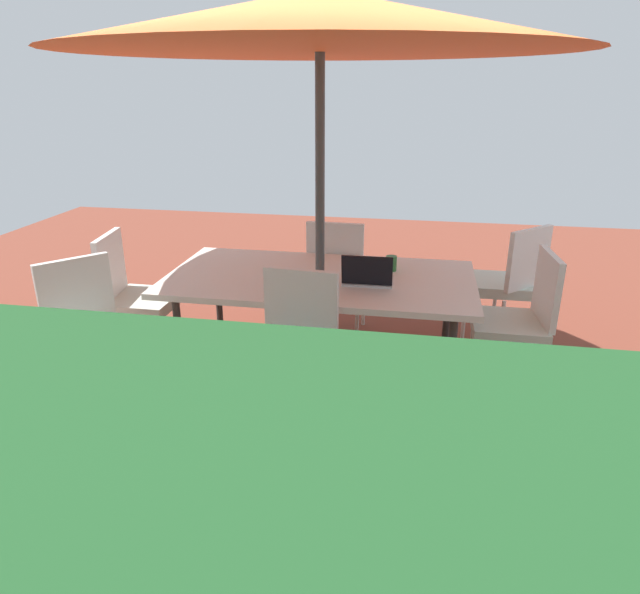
# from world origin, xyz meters

# --- Properties ---
(ground_plane) EXTENTS (10.00, 10.00, 0.02)m
(ground_plane) POSITION_xyz_m (0.00, 0.00, -0.01)
(ground_plane) COLOR brown
(dining_table) EXTENTS (2.05, 1.06, 0.75)m
(dining_table) POSITION_xyz_m (0.00, 0.00, 0.70)
(dining_table) COLOR white
(dining_table) RESTS_ON ground_plane
(patio_umbrella) EXTENTS (3.07, 3.07, 2.46)m
(patio_umbrella) POSITION_xyz_m (0.00, 0.00, 2.28)
(patio_umbrella) COLOR #4C4C4C
(patio_umbrella) RESTS_ON ground_plane
(chair_west) EXTENTS (0.48, 0.47, 0.98)m
(chair_west) POSITION_xyz_m (-1.30, 0.01, 0.55)
(chair_west) COLOR silver
(chair_west) RESTS_ON ground_plane
(chair_north) EXTENTS (0.47, 0.48, 0.98)m
(chair_north) POSITION_xyz_m (0.02, 0.72, 0.55)
(chair_north) COLOR silver
(chair_north) RESTS_ON ground_plane
(chair_southwest) EXTENTS (0.59, 0.59, 0.98)m
(chair_southwest) POSITION_xyz_m (-1.33, -0.75, 0.55)
(chair_southwest) COLOR silver
(chair_southwest) RESTS_ON ground_plane
(chair_northeast) EXTENTS (0.59, 0.58, 0.98)m
(chair_northeast) POSITION_xyz_m (1.29, 0.71, 0.55)
(chair_northeast) COLOR silver
(chair_northeast) RESTS_ON ground_plane
(chair_south) EXTENTS (0.46, 0.47, 0.98)m
(chair_south) POSITION_xyz_m (-0.02, -0.72, 0.55)
(chair_south) COLOR silver
(chair_south) RESTS_ON ground_plane
(chair_east) EXTENTS (0.49, 0.48, 0.98)m
(chair_east) POSITION_xyz_m (1.35, 0.04, 0.55)
(chair_east) COLOR silver
(chair_east) RESTS_ON ground_plane
(laptop) EXTENTS (0.32, 0.25, 0.21)m
(laptop) POSITION_xyz_m (-0.33, 0.11, 0.80)
(laptop) COLOR #B7B7BC
(laptop) RESTS_ON dining_table
(cup) EXTENTS (0.07, 0.07, 0.10)m
(cup) POSITION_xyz_m (-0.46, -0.21, 0.80)
(cup) COLOR #286B33
(cup) RESTS_ON dining_table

